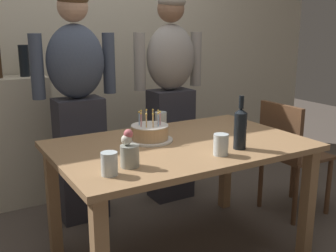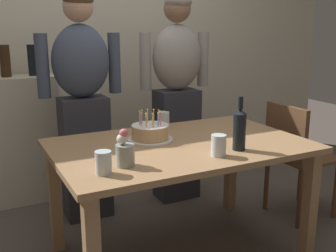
# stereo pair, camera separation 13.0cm
# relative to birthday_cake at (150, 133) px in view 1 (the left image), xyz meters

# --- Properties ---
(back_wall) EXTENTS (5.20, 0.10, 2.60)m
(back_wall) POSITION_rel_birthday_cake_xyz_m (0.14, 1.42, 0.51)
(back_wall) COLOR beige
(back_wall) RESTS_ON ground_plane
(dining_table) EXTENTS (1.50, 0.96, 0.74)m
(dining_table) POSITION_rel_birthday_cake_xyz_m (0.14, -0.13, -0.15)
(dining_table) COLOR #A37A51
(dining_table) RESTS_ON ground_plane
(birthday_cake) EXTENTS (0.28, 0.28, 0.19)m
(birthday_cake) POSITION_rel_birthday_cake_xyz_m (0.00, 0.00, 0.00)
(birthday_cake) COLOR white
(birthday_cake) RESTS_ON dining_table
(water_glass_near) EXTENTS (0.08, 0.08, 0.11)m
(water_glass_near) POSITION_rel_birthday_cake_xyz_m (0.21, 0.23, 0.01)
(water_glass_near) COLOR silver
(water_glass_near) RESTS_ON dining_table
(water_glass_far) EXTENTS (0.08, 0.08, 0.11)m
(water_glass_far) POSITION_rel_birthday_cake_xyz_m (-0.43, -0.42, 0.01)
(water_glass_far) COLOR silver
(water_glass_far) RESTS_ON dining_table
(water_glass_side) EXTENTS (0.08, 0.08, 0.12)m
(water_glass_side) POSITION_rel_birthday_cake_xyz_m (0.20, -0.44, 0.01)
(water_glass_side) COLOR silver
(water_glass_side) RESTS_ON dining_table
(wine_bottle) EXTENTS (0.07, 0.07, 0.31)m
(wine_bottle) POSITION_rel_birthday_cake_xyz_m (0.37, -0.40, 0.08)
(wine_bottle) COLOR black
(wine_bottle) RESTS_ON dining_table
(flower_vase) EXTENTS (0.10, 0.10, 0.19)m
(flower_vase) POSITION_rel_birthday_cake_xyz_m (-0.30, -0.36, 0.03)
(flower_vase) COLOR #999E93
(flower_vase) RESTS_ON dining_table
(person_man_bearded) EXTENTS (0.61, 0.27, 1.66)m
(person_man_bearded) POSITION_rel_birthday_cake_xyz_m (-0.23, 0.68, 0.09)
(person_man_bearded) COLOR #33333D
(person_man_bearded) RESTS_ON ground_plane
(person_woman_cardigan) EXTENTS (0.61, 0.27, 1.66)m
(person_woman_cardigan) POSITION_rel_birthday_cake_xyz_m (0.55, 0.68, 0.09)
(person_woman_cardigan) COLOR #33333D
(person_woman_cardigan) RESTS_ON ground_plane
(dining_chair) EXTENTS (0.42, 0.42, 0.87)m
(dining_chair) POSITION_rel_birthday_cake_xyz_m (1.15, -0.05, -0.27)
(dining_chair) COLOR brown
(dining_chair) RESTS_ON ground_plane
(shelf_cabinet) EXTENTS (0.72, 0.30, 1.29)m
(shelf_cabinet) POSITION_rel_birthday_cake_xyz_m (-0.68, 1.20, -0.26)
(shelf_cabinet) COLOR beige
(shelf_cabinet) RESTS_ON ground_plane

